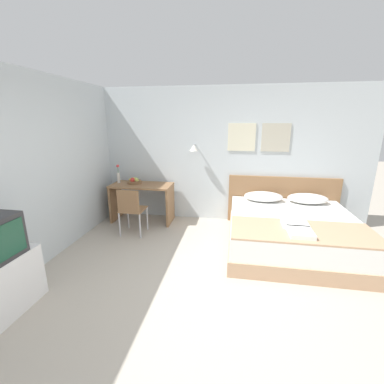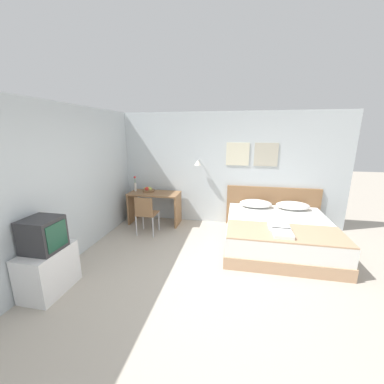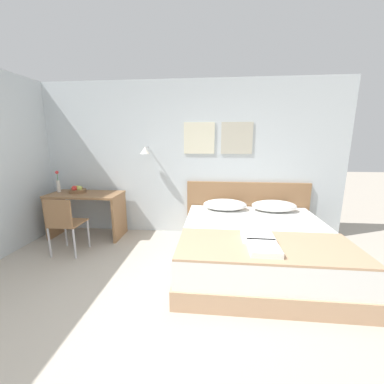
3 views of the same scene
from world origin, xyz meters
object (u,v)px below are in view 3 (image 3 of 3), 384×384
Objects in this scene: desk_chair at (64,221)px; fruit_bowl at (77,190)px; bed at (256,246)px; folded_towel_mid_bed at (264,248)px; folded_towel_near_foot at (257,237)px; throw_blanket at (267,246)px; headboard at (247,209)px; flower_vase at (58,184)px; pillow_right at (274,206)px; desk at (86,207)px; pillow_left at (225,205)px.

fruit_bowl is (-0.22, 0.76, 0.30)m from desk_chair.
bed is 0.81m from folded_towel_mid_bed.
throw_blanket is at bearing -61.90° from folded_towel_near_foot.
headboard is 1.09× the size of throw_blanket.
desk_chair is 1.02m from flower_vase.
folded_towel_near_foot is at bearing 93.17° from folded_towel_mid_bed.
folded_towel_near_foot is 2.69m from desk_chair.
pillow_right is 3.69m from flower_vase.
headboard is 1.74× the size of desk.
bed is 7.24× the size of fruit_bowl.
bed is 0.93m from pillow_left.
flower_vase reaches higher than desk.
throw_blanket is at bearing -90.00° from headboard.
pillow_left is at bearing 180.00° from pillow_right.
desk_chair is (-3.12, -0.75, -0.11)m from pillow_right.
fruit_bowl is (-2.95, -0.27, 0.34)m from headboard.
folded_towel_mid_bed is at bearing -86.83° from folded_towel_near_foot.
desk is at bearing 156.49° from folded_towel_near_foot.
headboard is at bearing 6.68° from desk.
headboard reaches higher than fruit_bowl.
pillow_left and pillow_right have the same top height.
desk is 3.21× the size of flower_vase.
throw_blanket is 5.09× the size of flower_vase.
bed is 5.42× the size of flower_vase.
pillow_left reaches higher than throw_blanket.
pillow_right is 2.51× the size of fruit_bowl.
pillow_right is at bearing 0.00° from pillow_left.
throw_blanket is at bearing 67.06° from folded_towel_mid_bed.
headboard reaches higher than desk_chair.
pillow_right is 1.30m from folded_towel_near_foot.
headboard reaches higher than folded_towel_mid_bed.
fruit_bowl reaches higher than throw_blanket.
desk is 4.28× the size of fruit_bowl.
desk_chair is (-2.67, 0.76, -0.07)m from folded_towel_mid_bed.
headboard reaches higher than folded_towel_near_foot.
headboard reaches higher than bed.
flower_vase is (-2.89, 0.01, 0.30)m from pillow_left.
desk reaches higher than folded_towel_mid_bed.
throw_blanket is 2.80m from desk_chair.
pillow_left is 0.82× the size of desk_chair.
folded_towel_near_foot is 3.45m from flower_vase.
pillow_right is (0.39, 0.77, 0.36)m from bed.
fruit_bowl reaches higher than pillow_right.
throw_blanket is 3.08m from desk.
folded_towel_mid_bed reaches higher than bed.
pillow_right is 1.42m from throw_blanket.
bed is 2.36× the size of desk_chair.
folded_towel_near_foot is (0.32, -1.22, -0.03)m from pillow_left.
desk_chair is at bearing -73.78° from fruit_bowl.
pillow_right reaches higher than bed.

